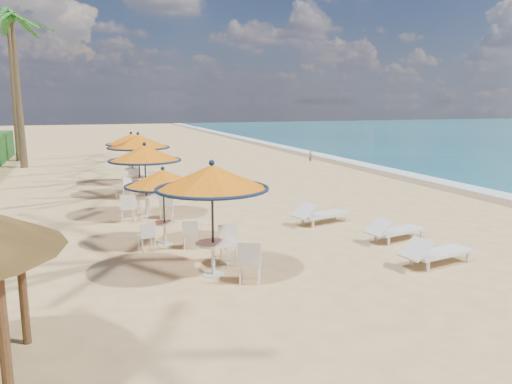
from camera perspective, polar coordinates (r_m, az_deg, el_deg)
ground at (r=13.11m, az=15.94°, el=-7.43°), size 160.00×160.00×0.00m
foam_strip at (r=26.41m, az=19.95°, el=1.19°), size 1.20×140.00×0.04m
wetsand_band at (r=25.85m, az=18.40°, el=1.10°), size 1.40×140.00×0.02m
station_0 at (r=11.07m, az=-4.68°, el=0.47°), size 2.54×2.54×2.65m
station_1 at (r=13.68m, az=-10.52°, el=0.72°), size 2.10×2.10×2.19m
station_2 at (r=17.30m, az=-12.58°, el=3.31°), size 2.45×2.51×2.56m
station_3 at (r=21.29m, az=-13.32°, el=4.79°), size 2.56×2.63×2.67m
station_4 at (r=24.63m, az=-13.91°, el=5.18°), size 2.40×2.44×2.50m
lounger_near at (r=12.85m, az=19.73°, el=-6.44°), size 2.08×0.97×0.72m
lounger_mid at (r=14.70m, az=15.51°, el=-4.19°), size 2.00×1.00×0.69m
lounger_far at (r=16.24m, az=7.32°, el=-2.46°), size 2.11×1.10×0.72m
palm_6 at (r=33.00m, az=-26.06°, el=16.61°), size 5.00×5.00×8.88m
palm_7 at (r=36.98m, az=-26.47°, el=16.91°), size 5.00×5.00×9.64m
person at (r=32.82m, az=6.25°, el=4.17°), size 0.21×0.31×0.85m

